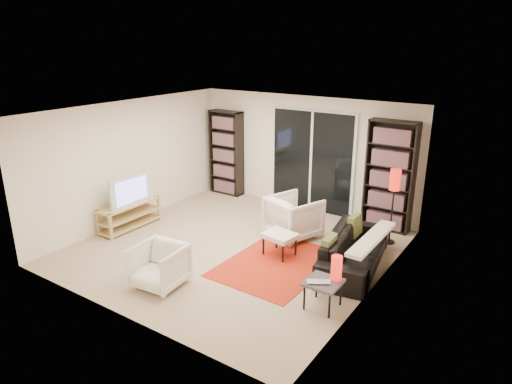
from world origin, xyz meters
TOP-DOWN VIEW (x-y plane):
  - floor at (0.00, 0.00)m, footprint 5.00×5.00m
  - wall_back at (0.00, 2.50)m, footprint 5.00×0.02m
  - wall_front at (0.00, -2.50)m, footprint 5.00×0.02m
  - wall_left at (-2.50, 0.00)m, footprint 0.02×5.00m
  - wall_right at (2.50, 0.00)m, footprint 0.02×5.00m
  - ceiling at (0.00, 0.00)m, footprint 5.00×5.00m
  - sliding_door at (0.20, 2.46)m, footprint 1.92×0.08m
  - bookshelf_left at (-1.95, 2.33)m, footprint 0.80×0.30m
  - bookshelf_right at (1.90, 2.33)m, footprint 0.90×0.30m
  - tv_stand at (-2.24, -0.39)m, footprint 0.41×1.29m
  - tv at (-2.22, -0.39)m, footprint 0.16×0.98m
  - rug at (0.93, -0.11)m, footprint 1.54×2.06m
  - sofa at (2.00, 0.51)m, footprint 1.10×2.10m
  - armchair_back at (0.61, 1.01)m, footprint 1.07×1.09m
  - armchair_front at (-0.15, -1.66)m, footprint 0.75×0.77m
  - ottoman at (0.80, 0.19)m, footprint 0.59×0.51m
  - side_table at (2.11, -0.84)m, footprint 0.46×0.46m
  - laptop at (2.10, -0.95)m, footprint 0.38×0.34m
  - table_lamp at (2.22, -0.69)m, footprint 0.15×0.15m
  - floor_lamp at (2.18, 1.73)m, footprint 0.21×0.21m

SIDE VIEW (x-z plane):
  - floor at x=0.00m, z-range 0.00..0.00m
  - rug at x=0.93m, z-range 0.00..0.01m
  - tv_stand at x=-2.24m, z-range 0.01..0.51m
  - sofa at x=2.00m, z-range 0.00..0.58m
  - armchair_front at x=-0.15m, z-range 0.00..0.65m
  - ottoman at x=0.80m, z-range 0.14..0.54m
  - side_table at x=2.11m, z-range 0.15..0.55m
  - armchair_back at x=0.61m, z-range 0.00..0.78m
  - laptop at x=2.10m, z-range 0.40..0.43m
  - table_lamp at x=2.22m, z-range 0.40..0.74m
  - tv at x=-2.22m, z-range 0.50..1.06m
  - bookshelf_left at x=-1.95m, z-range 0.00..1.95m
  - floor_lamp at x=2.18m, z-range 0.36..1.73m
  - sliding_door at x=0.20m, z-range -0.03..2.13m
  - bookshelf_right at x=1.90m, z-range 0.00..2.10m
  - wall_back at x=0.00m, z-range 0.00..2.40m
  - wall_front at x=0.00m, z-range 0.00..2.40m
  - wall_left at x=-2.50m, z-range 0.00..2.40m
  - wall_right at x=2.50m, z-range 0.00..2.40m
  - ceiling at x=0.00m, z-range 2.39..2.41m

